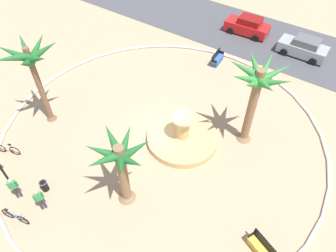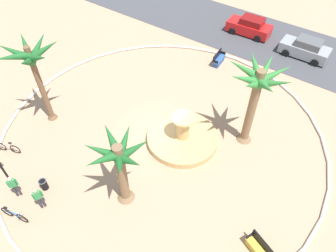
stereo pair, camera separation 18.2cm
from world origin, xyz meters
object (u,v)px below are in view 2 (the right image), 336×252
Objects in this scene: bench_east at (219,60)px; fountain at (182,137)px; bicycle_by_lamppost at (8,148)px; bench_west at (260,250)px; bicycle_red_frame at (14,215)px; trash_bin at (44,184)px; person_cyclist_helmet at (14,186)px; palm_tree_mid_plaza at (257,89)px; person_cyclist_photo at (39,197)px; palm_tree_by_curb at (32,61)px; parked_car_second at (305,49)px; parked_car_leftmost at (250,27)px; palm_tree_near_fountain at (119,162)px.

fountain is at bearing -75.55° from bench_east.
fountain is at bearing 40.11° from bicycle_by_lamppost.
bench_west reaches higher than bicycle_red_frame.
person_cyclist_helmet is (-0.84, -1.15, 0.57)m from trash_bin.
bicycle_red_frame is 0.98× the size of person_cyclist_helmet.
palm_tree_mid_plaza reaches higher than bicycle_by_lamppost.
palm_tree_by_curb is at bearing 135.62° from person_cyclist_photo.
trash_bin is 0.43× the size of bicycle_red_frame.
parked_car_second is at bearing 102.53° from bench_west.
parked_car_leftmost is (-9.44, 18.60, 0.43)m from bench_west.
trash_bin is 22.35m from parked_car_leftmost.
bicycle_red_frame is at bearing -115.58° from person_cyclist_photo.
person_cyclist_photo is (0.63, 1.31, 0.58)m from bicycle_red_frame.
palm_tree_by_curb is 7.27m from trash_bin.
parked_car_leftmost is at bearing 114.23° from palm_tree_mid_plaza.
bicycle_red_frame is (-11.37, -5.79, 0.04)m from bench_west.
bicycle_by_lamppost is 0.40× the size of parked_car_leftmost.
trash_bin is 2.16m from bicycle_red_frame.
palm_tree_near_fountain is 6.51m from person_cyclist_helmet.
parked_car_second reaches higher than trash_bin.
fountain is 10.30m from palm_tree_by_curb.
bicycle_red_frame is at bearing -83.60° from trash_bin.
palm_tree_mid_plaza is at bearing 121.68° from bench_west.
palm_tree_by_curb is at bearing 167.48° from palm_tree_near_fountain.
person_cyclist_photo is (4.86, -1.32, 0.58)m from bicycle_by_lamppost.
palm_tree_by_curb is at bearing 92.80° from bicycle_by_lamppost.
parked_car_second reaches higher than bench_west.
trash_bin is 22.92m from parked_car_second.
palm_tree_mid_plaza is at bearing 52.82° from person_cyclist_helmet.
palm_tree_near_fountain reaches higher than bicycle_by_lamppost.
fountain is 2.70× the size of person_cyclist_photo.
parked_car_leftmost is at bearing 74.19° from bicycle_by_lamppost.
trash_bin is 4.02m from bicycle_by_lamppost.
palm_tree_near_fountain is 14.72m from bench_east.
bicycle_red_frame is (4.41, -6.24, -4.34)m from palm_tree_by_curb.
bench_east reaches higher than bicycle_red_frame.
bicycle_by_lamppost is at bearing -140.60° from palm_tree_mid_plaza.
parked_car_second is at bearing 90.20° from palm_tree_mid_plaza.
trash_bin is at bearing -95.58° from parked_car_leftmost.
bench_east is 0.96× the size of person_cyclist_photo.
fountain is 0.77× the size of palm_tree_by_curb.
bench_west is at bearing -1.62° from palm_tree_by_curb.
bench_east is at bearing 84.15° from bicycle_red_frame.
fountain reaches higher than bicycle_red_frame.
person_cyclist_photo is at bearing 64.42° from bicycle_red_frame.
trash_bin is 0.18× the size of parked_car_leftmost.
person_cyclist_photo is at bearing -44.04° from trash_bin.
fountain reaches higher than parked_car_leftmost.
palm_tree_near_fountain is at bearing 33.95° from person_cyclist_helmet.
person_cyclist_photo reaches higher than parked_car_leftmost.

